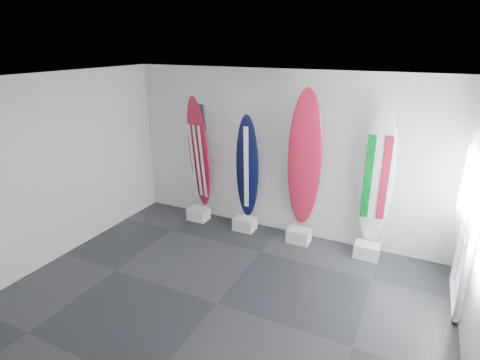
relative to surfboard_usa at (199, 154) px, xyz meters
The scene contains 15 objects.
floor 3.13m from the surfboard_usa, 54.08° to the right, with size 6.00×6.00×0.00m, color black.
ceiling 3.25m from the surfboard_usa, 54.08° to the right, with size 6.00×6.00×0.00m, color white.
wall_back 1.67m from the surfboard_usa, ahead, with size 6.00×6.00×0.00m, color silver.
wall_front 5.06m from the surfboard_usa, 70.94° to the right, with size 6.00×6.00×0.00m, color silver.
wall_left 2.65m from the surfboard_usa, 120.60° to the right, with size 5.00×5.00×0.00m, color silver.
display_block_usa 1.25m from the surfboard_usa, 90.00° to the right, with size 0.40×0.30×0.24m, color silver.
surfboard_usa is the anchor object (origin of this frame).
display_block_navy 1.63m from the surfboard_usa, ahead, with size 0.40×0.30×0.24m, color silver.
surfboard_navy 1.05m from the surfboard_usa, ahead, with size 0.45×0.08×1.99m, color black.
display_block_swiss 2.47m from the surfboard_usa, ahead, with size 0.40×0.30×0.24m, color silver.
surfboard_swiss 2.13m from the surfboard_usa, ahead, with size 0.58×0.08×2.55m, color maroon.
display_block_italy 3.54m from the surfboard_usa, ahead, with size 0.40×0.30×0.24m, color silver.
surfboard_italy 3.31m from the surfboard_usa, ahead, with size 0.52×0.08×2.30m, color white.
wall_outlet 1.31m from the surfboard_usa, 165.94° to the left, with size 0.09×0.02×0.13m, color silver.
glass_door 4.68m from the surfboard_usa, ahead, with size 0.12×1.16×2.85m, color white, non-canonical shape.
Camera 1 is at (2.23, -3.83, 3.44)m, focal length 28.71 mm.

